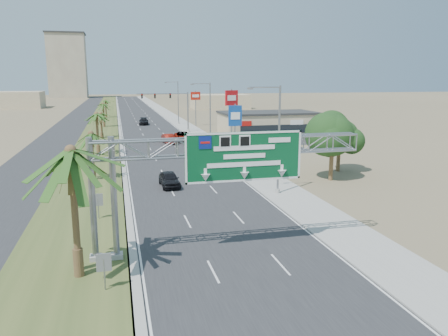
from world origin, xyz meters
TOP-DOWN VIEW (x-y plane):
  - road at (0.00, 110.00)m, footprint 12.00×300.00m
  - sidewalk_right at (8.50, 110.00)m, footprint 4.00×300.00m
  - median_grass at (-10.00, 110.00)m, footprint 7.00×300.00m
  - opposing_road at (-17.00, 110.00)m, footprint 8.00×300.00m
  - sign_gantry at (-1.06, 9.93)m, footprint 16.75×1.24m
  - palm_near at (-9.20, 8.00)m, footprint 5.70×5.70m
  - palm_row_b at (-9.50, 32.00)m, footprint 3.99×3.99m
  - palm_row_c at (-9.50, 48.00)m, footprint 3.99×3.99m
  - palm_row_d at (-9.50, 66.00)m, footprint 3.99×3.99m
  - palm_row_e at (-9.50, 85.00)m, footprint 3.99×3.99m
  - palm_row_f at (-9.50, 110.00)m, footprint 3.99×3.99m
  - streetlight_near at (7.30, 22.00)m, footprint 3.27×0.44m
  - streetlight_mid at (7.30, 52.00)m, footprint 3.27×0.44m
  - streetlight_far at (7.30, 88.00)m, footprint 3.27×0.44m
  - signal_mast at (5.17, 71.97)m, footprint 10.28×0.71m
  - store_building at (22.00, 66.00)m, footprint 18.00×10.00m
  - oak_near at (15.00, 26.00)m, footprint 4.50×4.50m
  - oak_far at (18.00, 30.00)m, footprint 3.50×3.50m
  - median_signback_a at (-7.80, 6.00)m, footprint 0.75×0.08m
  - median_signback_b at (-8.50, 18.00)m, footprint 0.75×0.08m
  - tower_distant at (-32.00, 250.00)m, footprint 20.00×16.00m
  - building_distant_left at (-45.00, 160.00)m, footprint 24.00×14.00m
  - building_distant_right at (30.00, 140.00)m, footprint 20.00×12.00m
  - car_left_lane at (-2.00, 27.23)m, footprint 1.94×4.47m
  - car_mid_lane at (1.50, 56.94)m, footprint 2.22×4.87m
  - car_right_lane at (4.17, 58.77)m, footprint 2.88×5.92m
  - car_far at (-0.63, 88.78)m, footprint 2.47×5.41m
  - pole_sign_red_near at (11.31, 53.33)m, footprint 2.32×1.22m
  - pole_sign_blue at (10.08, 46.62)m, footprint 2.02×0.48m
  - pole_sign_red_far at (10.79, 83.15)m, footprint 2.22×0.50m

SIDE VIEW (x-z plane):
  - road at x=0.00m, z-range 0.00..0.02m
  - opposing_road at x=-17.00m, z-range 0.00..0.02m
  - sidewalk_right at x=8.50m, z-range 0.00..0.10m
  - median_grass at x=-10.00m, z-range 0.00..0.12m
  - car_left_lane at x=-2.00m, z-range 0.00..1.50m
  - car_far at x=-0.63m, z-range 0.00..1.54m
  - car_mid_lane at x=1.50m, z-range 0.00..1.55m
  - car_right_lane at x=4.17m, z-range 0.00..1.62m
  - median_signback_a at x=-7.80m, z-range 0.41..2.49m
  - median_signback_b at x=-8.50m, z-range 0.41..2.49m
  - store_building at x=22.00m, z-range 0.00..4.00m
  - building_distant_right at x=30.00m, z-range 0.00..5.00m
  - building_distant_left at x=-45.00m, z-range 0.00..6.00m
  - oak_far at x=18.00m, z-range 1.02..6.62m
  - palm_row_d at x=-9.50m, z-range 1.69..7.14m
  - oak_near at x=15.00m, z-range 1.13..7.93m
  - streetlight_near at x=7.30m, z-range -0.31..9.69m
  - streetlight_mid at x=7.30m, z-range -0.31..9.69m
  - streetlight_far at x=7.30m, z-range -0.31..9.69m
  - palm_row_f at x=-9.50m, z-range 1.83..7.58m
  - signal_mast at x=5.17m, z-range 0.85..8.85m
  - palm_row_b at x=-9.50m, z-range 1.93..7.87m
  - pole_sign_blue at x=10.08m, z-range 1.55..8.53m
  - palm_row_e at x=-9.50m, z-range 2.02..8.16m
  - palm_row_c at x=-9.50m, z-range 2.29..9.04m
  - sign_gantry at x=-1.06m, z-range 2.31..9.81m
  - pole_sign_red_far at x=10.79m, z-range 2.27..10.16m
  - palm_near at x=-9.20m, z-range 2.76..11.11m
  - pole_sign_red_near at x=11.31m, z-range 2.57..11.55m
  - tower_distant at x=-32.00m, z-range 0.00..35.00m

